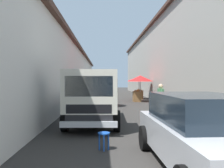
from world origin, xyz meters
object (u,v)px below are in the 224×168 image
at_px(fruit_stall_near_right, 99,79).
at_px(fruit_stall_mid_lane, 140,81).
at_px(hatchback_car, 202,131).
at_px(vendor_by_crates, 161,99).
at_px(parked_scooter, 91,99).
at_px(delivery_truck, 93,99).
at_px(plastic_stool, 104,137).
at_px(fruit_stall_near_left, 139,82).

distance_m(fruit_stall_near_right, fruit_stall_mid_lane, 4.86).
height_order(fruit_stall_mid_lane, hatchback_car, fruit_stall_mid_lane).
bearing_deg(vendor_by_crates, hatchback_car, 173.30).
xyz_separation_m(fruit_stall_mid_lane, hatchback_car, (-14.13, 1.08, -0.94)).
relative_size(fruit_stall_mid_lane, parked_scooter, 1.33).
distance_m(delivery_truck, plastic_stool, 2.88).
xyz_separation_m(fruit_stall_near_right, parked_scooter, (1.27, 0.55, -1.40)).
relative_size(fruit_stall_mid_lane, delivery_truck, 0.45).
bearing_deg(parked_scooter, hatchback_car, -166.83).
relative_size(hatchback_car, vendor_by_crates, 2.49).
distance_m(vendor_by_crates, plastic_stool, 5.28).
bearing_deg(fruit_stall_near_right, delivery_truck, 179.14).
xyz_separation_m(fruit_stall_near_right, delivery_truck, (-6.53, 0.10, -0.81)).
height_order(fruit_stall_near_left, hatchback_car, fruit_stall_near_left).
xyz_separation_m(hatchback_car, vendor_by_crates, (5.85, -0.69, 0.17)).
bearing_deg(fruit_stall_mid_lane, plastic_stool, 166.90).
xyz_separation_m(fruit_stall_near_left, parked_scooter, (-4.90, 4.20, -1.17)).
xyz_separation_m(fruit_stall_near_left, delivery_truck, (-12.70, 3.75, -0.58)).
bearing_deg(hatchback_car, fruit_stall_near_right, 11.85).
distance_m(parked_scooter, plastic_stool, 10.59).
distance_m(delivery_truck, parked_scooter, 7.83).
bearing_deg(fruit_stall_near_right, plastic_stool, -178.09).
distance_m(hatchback_car, vendor_by_crates, 5.89).
bearing_deg(plastic_stool, vendor_by_crates, -29.64).
height_order(fruit_stall_near_right, fruit_stall_mid_lane, fruit_stall_near_right).
xyz_separation_m(fruit_stall_near_left, hatchback_car, (-16.74, 1.43, -0.88)).
relative_size(fruit_stall_mid_lane, hatchback_car, 0.57).
bearing_deg(fruit_stall_mid_lane, fruit_stall_near_right, 137.15).
xyz_separation_m(fruit_stall_mid_lane, parked_scooter, (-2.29, 3.85, -1.22)).
bearing_deg(fruit_stall_near_left, hatchback_car, 175.11).
bearing_deg(fruit_stall_mid_lane, parked_scooter, 120.73).
bearing_deg(delivery_truck, hatchback_car, -150.19).
bearing_deg(delivery_truck, fruit_stall_mid_lane, -18.62).
height_order(fruit_stall_mid_lane, plastic_stool, fruit_stall_mid_lane).
height_order(fruit_stall_near_left, parked_scooter, fruit_stall_near_left).
bearing_deg(vendor_by_crates, fruit_stall_near_left, -3.92).
height_order(hatchback_car, delivery_truck, delivery_truck).
xyz_separation_m(hatchback_car, delivery_truck, (4.04, 2.32, 0.30)).
relative_size(hatchback_car, delivery_truck, 0.79).
height_order(fruit_stall_near_right, fruit_stall_near_left, fruit_stall_near_right).
xyz_separation_m(delivery_truck, plastic_stool, (-2.76, -0.41, -0.71)).
bearing_deg(hatchback_car, delivery_truck, 29.81).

